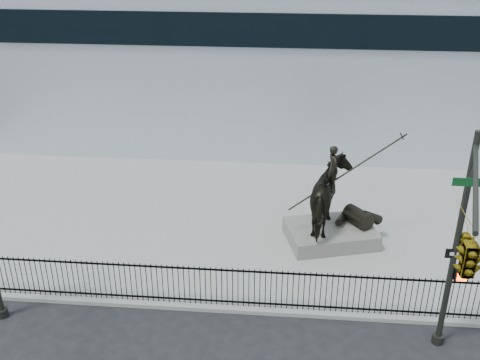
{
  "coord_description": "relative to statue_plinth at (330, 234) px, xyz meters",
  "views": [
    {
      "loc": [
        2.1,
        -13.75,
        12.11
      ],
      "look_at": [
        0.34,
        6.0,
        2.52
      ],
      "focal_mm": 42.0,
      "sensor_mm": 36.0,
      "label": 1
    }
  ],
  "objects": [
    {
      "name": "plaza",
      "position": [
        -3.99,
        1.35,
        -0.39
      ],
      "size": [
        30.0,
        12.0,
        0.15
      ],
      "primitive_type": "cube",
      "color": "gray",
      "rests_on": "ground"
    },
    {
      "name": "building",
      "position": [
        -3.99,
        14.35,
        4.04
      ],
      "size": [
        44.0,
        14.0,
        9.0
      ],
      "primitive_type": "cube",
      "color": "silver",
      "rests_on": "ground"
    },
    {
      "name": "picket_fence",
      "position": [
        -3.99,
        -4.4,
        0.44
      ],
      "size": [
        22.1,
        0.1,
        1.5
      ],
      "color": "black",
      "rests_on": "plaza"
    },
    {
      "name": "traffic_signal_right",
      "position": [
        2.48,
        -7.65,
        4.39
      ],
      "size": [
        2.17,
        6.86,
        7.0
      ],
      "color": "black",
      "rests_on": "ground"
    },
    {
      "name": "ground",
      "position": [
        -3.99,
        -5.65,
        -0.46
      ],
      "size": [
        120.0,
        120.0,
        0.0
      ],
      "primitive_type": "plane",
      "color": "black",
      "rests_on": "ground"
    },
    {
      "name": "equestrian_statue",
      "position": [
        0.06,
        0.02,
        1.63
      ],
      "size": [
        4.17,
        3.17,
        3.65
      ],
      "rotation": [
        0.0,
        0.0,
        0.27
      ],
      "color": "black",
      "rests_on": "statue_plinth"
    },
    {
      "name": "statue_plinth",
      "position": [
        0.0,
        0.0,
        0.0
      ],
      "size": [
        3.85,
        3.12,
        0.63
      ],
      "primitive_type": "cube",
      "rotation": [
        0.0,
        0.0,
        0.27
      ],
      "color": "#595651",
      "rests_on": "plaza"
    }
  ]
}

